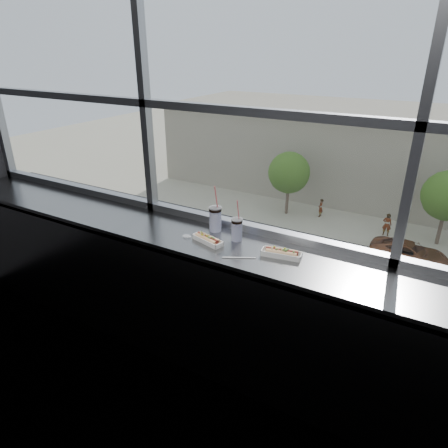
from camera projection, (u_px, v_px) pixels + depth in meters
The scene contains 23 objects.
wall_back_lower at pixel (254, 292), 3.29m from camera, with size 6.00×6.00×0.00m, color black.
window_glass at pixel (263, 65), 2.59m from camera, with size 6.00×6.00×0.00m, color silver.
window_mullions at pixel (262, 65), 2.57m from camera, with size 6.00×0.08×2.40m, color gray, non-canonical shape.
counter at pixel (239, 250), 2.86m from camera, with size 6.00×0.55×0.06m, color gray.
counter_fascia at pixel (222, 329), 2.87m from camera, with size 6.00×0.04×1.04m, color gray.
hotdog_tray_left at pixel (208, 239), 2.90m from camera, with size 0.27×0.15×0.06m.
hotdog_tray_right at pixel (282, 253), 2.71m from camera, with size 0.28×0.13×0.07m.
soda_cup_left at pixel (215, 218), 3.05m from camera, with size 0.10×0.10×0.37m.
soda_cup_right at pixel (237, 228), 2.91m from camera, with size 0.09×0.09×0.32m.
loose_straw at pixel (239, 258), 2.69m from camera, with size 0.01×0.01×0.23m, color white.
wrapper at pixel (187, 236), 2.98m from camera, with size 0.08×0.06×0.02m, color silver.
plaza_ground at pixel (428, 183), 42.52m from camera, with size 120.00×120.00×0.00m, color #A7A187.
street_asphalt at pixel (393, 290), 23.88m from camera, with size 80.00×10.00×0.06m, color black.
far_sidewalk at pixel (410, 238), 30.22m from camera, with size 80.00×6.00×0.04m, color #A7A187.
far_building at pixel (431, 157), 36.52m from camera, with size 50.00×14.00×8.00m, color gray.
car_near_c at pixel (393, 314), 20.10m from camera, with size 5.92×2.47×1.97m, color maroon.
car_near_a at pixel (188, 256), 25.73m from camera, with size 5.55×2.31×1.85m, color #A0A1A5.
car_near_b at pixel (236, 267), 24.10m from camera, with size 6.49×2.71×2.16m, color black.
car_far_b at pixel (410, 250), 26.52m from camera, with size 5.52×2.30×1.84m, color brown.
pedestrian_b at pixel (387, 222), 30.23m from camera, with size 0.97×0.73×2.18m, color #66605B.
pedestrian_a at pixel (321, 206), 33.68m from camera, with size 0.84×0.63×1.88m, color #66605B.
tree_left at pixel (289, 173), 33.20m from camera, with size 3.49×3.49×5.45m.
tree_center at pixel (448, 196), 27.85m from camera, with size 3.57×3.57×5.58m.
Camera 1 is at (1.16, -1.03, 2.42)m, focal length 32.00 mm.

